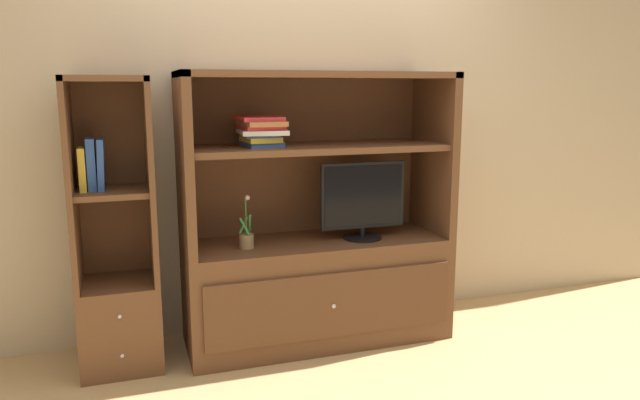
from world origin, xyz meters
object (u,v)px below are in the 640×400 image
at_px(media_console, 317,259).
at_px(upright_book_row, 92,166).
at_px(tv_monitor, 363,200).
at_px(bookshelf_tall, 118,272).
at_px(potted_plant, 247,238).
at_px(magazine_stack, 261,130).

bearing_deg(media_console, upright_book_row, -179.66).
xyz_separation_m(tv_monitor, bookshelf_tall, (-1.40, 0.07, -0.33)).
height_order(tv_monitor, potted_plant, tv_monitor).
bearing_deg(potted_plant, media_console, 7.84).
bearing_deg(media_console, magazine_stack, -178.00).
distance_m(media_console, potted_plant, 0.48).
distance_m(magazine_stack, bookshelf_tall, 1.10).
relative_size(tv_monitor, upright_book_row, 1.93).
relative_size(potted_plant, bookshelf_tall, 0.19).
bearing_deg(magazine_stack, bookshelf_tall, 178.87).
bearing_deg(media_console, tv_monitor, -13.29).
distance_m(potted_plant, upright_book_row, 0.90).
bearing_deg(tv_monitor, potted_plant, 179.77).
height_order(media_console, bookshelf_tall, media_console).
bearing_deg(magazine_stack, media_console, 2.00).
bearing_deg(potted_plant, bookshelf_tall, 174.73).
xyz_separation_m(media_console, bookshelf_tall, (-1.14, 0.00, 0.03)).
height_order(potted_plant, upright_book_row, upright_book_row).
xyz_separation_m(bookshelf_tall, upright_book_row, (-0.09, -0.01, 0.59)).
relative_size(tv_monitor, magazine_stack, 1.51).
bearing_deg(media_console, potted_plant, -172.16).
height_order(magazine_stack, bookshelf_tall, bookshelf_tall).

